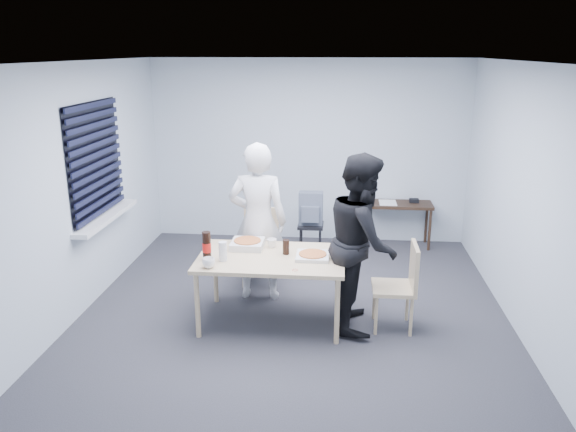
# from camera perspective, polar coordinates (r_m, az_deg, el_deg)

# --- Properties ---
(room) EXTENTS (5.00, 5.00, 5.00)m
(room) POSITION_cam_1_polar(r_m,az_deg,el_deg) (6.55, -18.65, 4.55)
(room) COLOR #2B2B30
(room) RESTS_ON ground
(dining_table) EXTENTS (1.47, 0.93, 0.71)m
(dining_table) POSITION_cam_1_polar(r_m,az_deg,el_deg) (5.67, -1.71, -4.68)
(dining_table) COLOR #C9B488
(dining_table) RESTS_ON ground
(chair_far) EXTENTS (0.42, 0.42, 0.89)m
(chair_far) POSITION_cam_1_polar(r_m,az_deg,el_deg) (6.75, -2.81, -2.44)
(chair_far) COLOR #C9B488
(chair_far) RESTS_ON ground
(chair_right) EXTENTS (0.42, 0.42, 0.89)m
(chair_right) POSITION_cam_1_polar(r_m,az_deg,el_deg) (5.70, 11.56, -6.46)
(chair_right) COLOR #C9B488
(chair_right) RESTS_ON ground
(person_white) EXTENTS (0.65, 0.42, 1.77)m
(person_white) POSITION_cam_1_polar(r_m,az_deg,el_deg) (6.18, -3.07, -0.61)
(person_white) COLOR silver
(person_white) RESTS_ON ground
(person_black) EXTENTS (0.47, 0.86, 1.77)m
(person_black) POSITION_cam_1_polar(r_m,az_deg,el_deg) (5.59, 7.54, -2.62)
(person_black) COLOR black
(person_black) RESTS_ON ground
(side_table) EXTENTS (0.94, 0.42, 0.63)m
(side_table) POSITION_cam_1_polar(r_m,az_deg,el_deg) (8.08, 11.13, 0.77)
(side_table) COLOR #332014
(side_table) RESTS_ON ground
(stool) EXTENTS (0.34, 0.34, 0.47)m
(stool) POSITION_cam_1_polar(r_m,az_deg,el_deg) (7.53, 2.30, -1.63)
(stool) COLOR black
(stool) RESTS_ON ground
(backpack) EXTENTS (0.32, 0.23, 0.44)m
(backpack) POSITION_cam_1_polar(r_m,az_deg,el_deg) (7.43, 2.33, 0.73)
(backpack) COLOR slate
(backpack) RESTS_ON stool
(pizza_box_a) EXTENTS (0.33, 0.33, 0.08)m
(pizza_box_a) POSITION_cam_1_polar(r_m,az_deg,el_deg) (5.90, -4.14, -2.83)
(pizza_box_a) COLOR silver
(pizza_box_a) RESTS_ON dining_table
(pizza_box_b) EXTENTS (0.32, 0.32, 0.05)m
(pizza_box_b) POSITION_cam_1_polar(r_m,az_deg,el_deg) (5.61, 2.52, -4.03)
(pizza_box_b) COLOR silver
(pizza_box_b) RESTS_ON dining_table
(mug_a) EXTENTS (0.17, 0.17, 0.10)m
(mug_a) POSITION_cam_1_polar(r_m,az_deg,el_deg) (5.40, -8.07, -4.74)
(mug_a) COLOR white
(mug_a) RESTS_ON dining_table
(mug_b) EXTENTS (0.10, 0.10, 0.09)m
(mug_b) POSITION_cam_1_polar(r_m,az_deg,el_deg) (5.89, -1.66, -2.77)
(mug_b) COLOR white
(mug_b) RESTS_ON dining_table
(cola_glass) EXTENTS (0.09, 0.09, 0.15)m
(cola_glass) POSITION_cam_1_polar(r_m,az_deg,el_deg) (5.68, -0.21, -3.17)
(cola_glass) COLOR black
(cola_glass) RESTS_ON dining_table
(soda_bottle) EXTENTS (0.09, 0.09, 0.28)m
(soda_bottle) POSITION_cam_1_polar(r_m,az_deg,el_deg) (5.59, -8.26, -3.04)
(soda_bottle) COLOR black
(soda_bottle) RESTS_ON dining_table
(plastic_cups) EXTENTS (0.09, 0.09, 0.19)m
(plastic_cups) POSITION_cam_1_polar(r_m,az_deg,el_deg) (5.54, -6.63, -3.58)
(plastic_cups) COLOR silver
(plastic_cups) RESTS_ON dining_table
(rubber_band) EXTENTS (0.06, 0.06, 0.00)m
(rubber_band) POSITION_cam_1_polar(r_m,az_deg,el_deg) (5.31, 0.70, -5.51)
(rubber_band) COLOR red
(rubber_band) RESTS_ON dining_table
(papers) EXTENTS (0.24, 0.33, 0.01)m
(papers) POSITION_cam_1_polar(r_m,az_deg,el_deg) (8.04, 10.10, 1.35)
(papers) COLOR white
(papers) RESTS_ON side_table
(black_box) EXTENTS (0.13, 0.10, 0.05)m
(black_box) POSITION_cam_1_polar(r_m,az_deg,el_deg) (8.12, 12.68, 1.53)
(black_box) COLOR black
(black_box) RESTS_ON side_table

